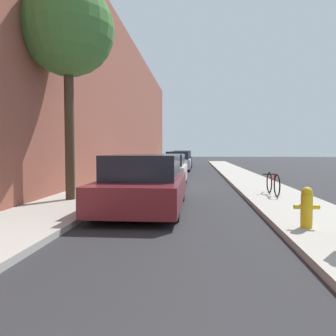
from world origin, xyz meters
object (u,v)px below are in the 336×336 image
Objects in this scene: parked_car_silver at (178,162)px; bicycle at (273,184)px; street_tree_near at (68,31)px; parked_car_maroon at (145,184)px; parked_car_grey at (172,165)px; parked_car_champagne at (183,158)px; parked_car_white at (163,171)px; parked_car_navy at (181,160)px; fire_hydrant at (307,207)px.

parked_car_silver is 2.50× the size of bicycle.
parked_car_silver is at bearing 82.04° from street_tree_near.
parked_car_grey is (-0.17, 11.19, -0.03)m from parked_car_maroon.
parked_car_grey is 0.95× the size of parked_car_champagne.
parked_car_white reaches higher than bicycle.
parked_car_champagne reaches higher than parked_car_silver.
parked_car_navy is (-0.01, 5.03, 0.01)m from parked_car_silver.
parked_car_silver is 5.03m from parked_car_navy.
parked_car_navy reaches higher than bicycle.
parked_car_silver is at bearing 90.24° from parked_car_maroon.
parked_car_champagne is (-0.09, 10.33, 0.04)m from parked_car_silver.
parked_car_maroon is 1.14× the size of parked_car_silver.
bicycle is (5.83, 1.43, -4.26)m from street_tree_near.
parked_car_navy is (-0.08, 21.05, 0.02)m from parked_car_maroon.
parked_car_white is at bearing -89.29° from parked_car_grey.
parked_car_white is at bearing -90.08° from parked_car_navy.
street_tree_near is at bearing -94.58° from parked_car_champagne.
fire_hydrant is at bearing -79.76° from parked_car_silver.
parked_car_grey is 2.46× the size of bicycle.
parked_car_grey reaches higher than bicycle.
parked_car_champagne is 0.72× the size of street_tree_near.
parked_car_champagne reaches higher than parked_car_grey.
bicycle is at bearing 84.94° from fire_hydrant.
parked_car_white is 8.50m from fire_hydrant.
parked_car_maroon is at bearing -89.76° from parked_car_silver.
parked_car_maroon is 1.11× the size of parked_car_white.
parked_car_champagne is at bearing 90.15° from parked_car_white.
parked_car_champagne is (0.02, 15.16, 0.07)m from parked_car_grey.
parked_car_navy is 2.66× the size of bicycle.
parked_car_white is 0.99× the size of parked_car_champagne.
bicycle is (3.70, -18.89, -0.20)m from parked_car_navy.
parked_car_white is at bearing 91.03° from parked_car_maroon.
street_tree_near is (-2.04, -10.46, 4.10)m from parked_car_grey.
fire_hydrant is (5.44, -2.97, -4.23)m from street_tree_near.
street_tree_near is at bearing 151.37° from fire_hydrant.
parked_car_silver is 0.96× the size of parked_car_champagne.
parked_car_grey is 11.42m from street_tree_near.
bicycle is at bearing -67.24° from parked_car_grey.
parked_car_silver is at bearing -89.87° from parked_car_navy.
parked_car_champagne is 26.01m from street_tree_near.
parked_car_champagne reaches higher than parked_car_white.
parked_car_maroon is 16.01m from parked_car_silver.
parked_car_maroon is 1.15× the size of parked_car_grey.
parked_car_grey is 9.86m from parked_car_navy.
parked_car_silver is at bearing 100.24° from fire_hydrant.
parked_car_white is 2.56× the size of bicycle.
parked_car_white is 0.96× the size of parked_car_navy.
parked_car_navy is (0.09, 9.86, 0.05)m from parked_car_grey.
parked_car_maroon reaches higher than bicycle.
parked_car_grey is at bearing -90.06° from parked_car_champagne.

